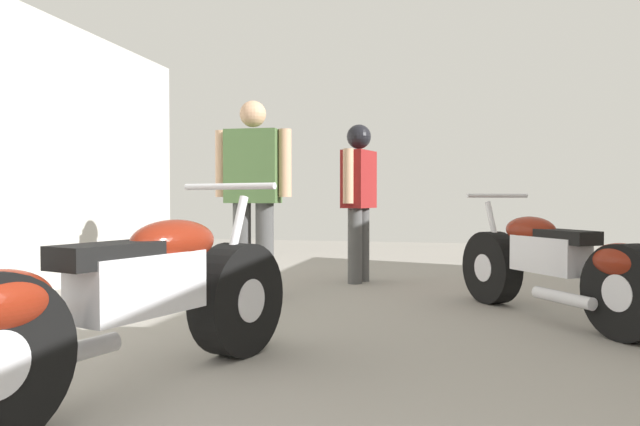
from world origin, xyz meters
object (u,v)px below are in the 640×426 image
at_px(motorcycle_maroon_cruiser, 132,304).
at_px(mechanic_with_helmet, 359,188).
at_px(mechanic_in_blue, 253,187).
at_px(motorcycle_black_naked, 553,266).

height_order(motorcycle_maroon_cruiser, mechanic_with_helmet, mechanic_with_helmet).
bearing_deg(mechanic_with_helmet, motorcycle_maroon_cruiser, -96.78).
height_order(mechanic_in_blue, mechanic_with_helmet, mechanic_in_blue).
xyz_separation_m(motorcycle_maroon_cruiser, mechanic_with_helmet, (0.44, 3.69, 0.59)).
distance_m(motorcycle_maroon_cruiser, motorcycle_black_naked, 3.00).
height_order(motorcycle_black_naked, mechanic_in_blue, mechanic_in_blue).
distance_m(motorcycle_black_naked, mechanic_with_helmet, 2.38).
relative_size(mechanic_in_blue, mechanic_with_helmet, 1.05).
bearing_deg(motorcycle_black_naked, mechanic_with_helmet, 136.99).
bearing_deg(motorcycle_black_naked, motorcycle_maroon_cruiser, -134.98).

